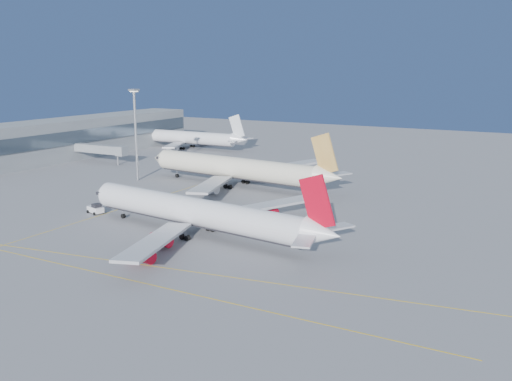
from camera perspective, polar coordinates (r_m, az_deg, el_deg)
name	(u,v)px	position (r m, az deg, el deg)	size (l,w,h in m)	color
ground	(203,261)	(105.52, -5.30, -6.99)	(500.00, 500.00, 0.00)	slate
terminal	(85,136)	(240.94, -16.73, 5.24)	(18.40, 110.00, 15.00)	gray
jet_bridge	(103,149)	(216.80, -15.08, 3.99)	(23.60, 3.60, 6.90)	gray
taxiway_lines	(161,240)	(118.72, -9.48, -4.90)	(118.86, 140.00, 0.02)	gold
airliner_virgin	(199,213)	(119.23, -5.68, -2.25)	(66.55, 59.34, 16.43)	white
airliner_etihad	(238,168)	(168.31, -1.81, 2.23)	(68.64, 63.07, 17.91)	beige
airliner_third	(188,138)	(249.88, -6.82, 5.28)	(58.81, 54.35, 15.80)	white
pushback_tug	(96,209)	(143.14, -15.74, -1.77)	(4.85, 3.65, 2.48)	white
light_mast	(135,127)	(179.90, -11.96, 6.22)	(2.44, 2.44, 28.20)	gray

